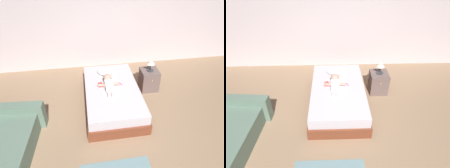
{
  "view_description": "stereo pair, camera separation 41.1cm",
  "coord_description": "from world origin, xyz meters",
  "views": [
    {
      "loc": [
        -0.67,
        -2.16,
        2.93
      ],
      "look_at": [
        -0.15,
        1.15,
        0.55
      ],
      "focal_mm": 30.97,
      "sensor_mm": 36.0,
      "label": 1
    },
    {
      "loc": [
        -0.26,
        -2.2,
        2.93
      ],
      "look_at": [
        -0.15,
        1.15,
        0.55
      ],
      "focal_mm": 30.97,
      "sensor_mm": 36.0,
      "label": 2
    }
  ],
  "objects": [
    {
      "name": "ground_plane",
      "position": [
        0.0,
        0.0,
        0.0
      ],
      "size": [
        8.0,
        8.0,
        0.0
      ],
      "primitive_type": "plane",
      "color": "#9B7B5D"
    },
    {
      "name": "wall_behind_bed",
      "position": [
        0.0,
        3.0,
        1.29
      ],
      "size": [
        8.0,
        0.12,
        2.58
      ],
      "primitive_type": "cube",
      "color": "silver",
      "rests_on": "ground_plane"
    },
    {
      "name": "bed",
      "position": [
        -0.15,
        1.15,
        0.22
      ],
      "size": [
        1.19,
        2.03,
        0.45
      ],
      "color": "brown",
      "rests_on": "ground_plane"
    },
    {
      "name": "pillow",
      "position": [
        -0.18,
        1.76,
        0.5
      ],
      "size": [
        0.43,
        0.34,
        0.11
      ],
      "color": "white",
      "rests_on": "bed"
    },
    {
      "name": "baby",
      "position": [
        -0.21,
        1.24,
        0.52
      ],
      "size": [
        0.49,
        0.68,
        0.19
      ],
      "color": "white",
      "rests_on": "bed"
    },
    {
      "name": "toothbrush",
      "position": [
        0.06,
        1.28,
        0.46
      ],
      "size": [
        0.07,
        0.13,
        0.02
      ],
      "color": "#B7329E",
      "rests_on": "bed"
    },
    {
      "name": "nightstand",
      "position": [
        0.84,
        1.59,
        0.26
      ],
      "size": [
        0.42,
        0.45,
        0.52
      ],
      "color": "#6C5753",
      "rests_on": "ground_plane"
    },
    {
      "name": "lamp",
      "position": [
        0.84,
        1.59,
        0.73
      ],
      "size": [
        0.19,
        0.19,
        0.29
      ],
      "color": "#333338",
      "rests_on": "nightstand"
    },
    {
      "name": "toy_block",
      "position": [
        -0.39,
        1.25,
        0.49
      ],
      "size": [
        0.1,
        0.1,
        0.08
      ],
      "color": "#DE4344",
      "rests_on": "bed"
    }
  ]
}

